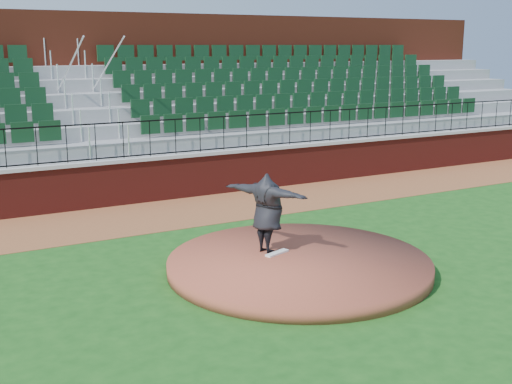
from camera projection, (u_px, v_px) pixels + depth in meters
ground at (292, 270)px, 13.00m from camera, size 90.00×90.00×0.00m
warning_track at (186, 211)px, 17.61m from camera, size 34.00×3.20×0.01m
field_wall at (164, 179)px, 18.85m from camera, size 34.00×0.35×1.20m
wall_cap at (163, 157)px, 18.70m from camera, size 34.00×0.45×0.10m
wall_railing at (163, 138)px, 18.58m from camera, size 34.00×0.05×1.00m
seating_stands at (132, 112)px, 20.80m from camera, size 34.00×5.10×4.60m
concourse_wall at (106, 92)px, 23.09m from camera, size 34.00×0.50×5.50m
pitchers_mound at (299, 264)px, 12.95m from camera, size 5.21×5.21×0.25m
pitching_rubber at (277, 253)px, 13.21m from camera, size 0.59×0.32×0.04m
pitcher at (267, 213)px, 13.20m from camera, size 1.30×2.05×1.63m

